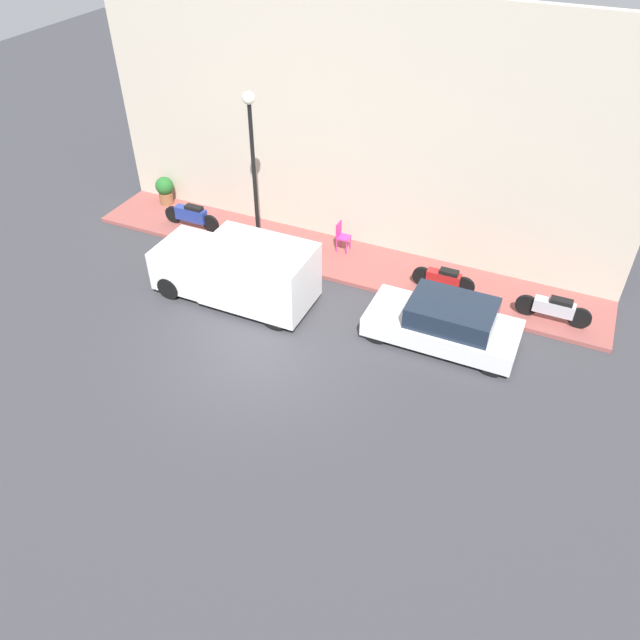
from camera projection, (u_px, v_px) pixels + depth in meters
The scene contains 11 objects.
ground_plane at pixel (259, 356), 16.66m from camera, with size 60.00×60.00×0.00m, color #38383D.
sidewalk at pixel (335, 258), 20.28m from camera, with size 2.35×17.15×0.13m.
building_facade at pixel (354, 129), 18.82m from camera, with size 0.30×17.15×7.79m.
parked_car at pixel (445, 323), 16.75m from camera, with size 1.79×4.08×1.33m.
delivery_van at pixel (237, 270), 18.10m from camera, with size 1.96×4.75×1.93m.
motorcycle_red at pixel (444, 279), 18.52m from camera, with size 0.30×1.90×0.74m.
scooter_silver at pixel (554, 308), 17.37m from camera, with size 0.30×2.08×0.78m.
motorcycle_blue at pixel (191, 215), 21.42m from camera, with size 0.30×2.13×0.84m.
streetlamp at pixel (252, 151), 18.15m from camera, with size 0.37×0.37×5.26m.
potted_plant at pixel (165, 189), 22.71m from camera, with size 0.65×0.65×1.01m.
cafe_chair at pixel (341, 235), 20.19m from camera, with size 0.40×0.40×1.00m.
Camera 1 is at (-10.61, -6.59, 11.19)m, focal length 35.00 mm.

